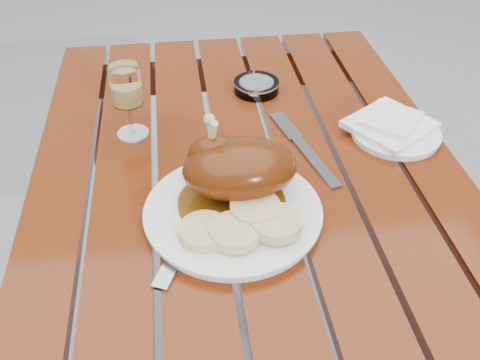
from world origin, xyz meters
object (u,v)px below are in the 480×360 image
object	(u,v)px
table	(248,304)
wine_glass	(128,102)
side_plate	(395,133)
ashtray	(256,86)
dinner_plate	(233,213)

from	to	relation	value
table	wine_glass	xyz separation A→B (m)	(-0.22, 0.17, 0.45)
table	side_plate	xyz separation A→B (m)	(0.31, 0.09, 0.38)
table	ashtray	bearing A→B (deg)	78.81
side_plate	wine_glass	bearing A→B (deg)	171.52
dinner_plate	wine_glass	xyz separation A→B (m)	(-0.17, 0.27, 0.07)
wine_glass	dinner_plate	bearing A→B (deg)	-58.03
table	side_plate	world-z (taller)	side_plate
table	side_plate	bearing A→B (deg)	16.22
wine_glass	side_plate	xyz separation A→B (m)	(0.53, -0.08, -0.07)
dinner_plate	wine_glass	world-z (taller)	wine_glass
wine_glass	ashtray	xyz separation A→B (m)	(0.28, 0.14, -0.06)
dinner_plate	ashtray	xyz separation A→B (m)	(0.11, 0.41, 0.00)
side_plate	dinner_plate	bearing A→B (deg)	-151.17
dinner_plate	wine_glass	distance (m)	0.33
wine_glass	ashtray	bearing A→B (deg)	26.53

